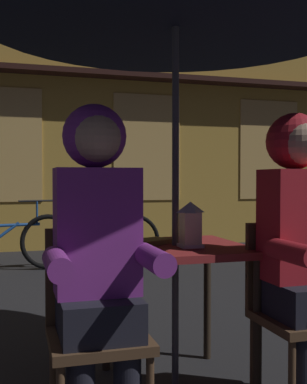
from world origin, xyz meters
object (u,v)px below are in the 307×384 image
(book, at_px, (152,241))
(bicycle_second, at_px, (4,242))
(lantern, at_px, (190,223))
(bicycle_third, at_px, (91,240))
(person_right_hooded, at_px, (303,230))
(cafe_table, at_px, (175,265))
(chair_right, at_px, (295,304))
(person_left_hooded, at_px, (98,237))
(chair_left, at_px, (96,320))

(book, bearing_deg, bicycle_second, 76.55)
(lantern, height_order, bicycle_third, lantern)
(bicycle_third, bearing_deg, person_right_hooded, -84.16)
(cafe_table, distance_m, lantern, 0.25)
(bicycle_second, distance_m, book, 3.53)
(person_right_hooded, bearing_deg, bicycle_third, 95.84)
(lantern, relative_size, book, 1.16)
(cafe_table, height_order, chair_right, chair_right)
(chair_right, bearing_deg, person_right_hooded, -90.00)
(person_left_hooded, bearing_deg, bicycle_third, 81.64)
(bicycle_second, distance_m, bicycle_third, 1.02)
(chair_right, relative_size, book, 4.35)
(bicycle_third, height_order, book, bicycle_third)
(chair_right, relative_size, person_left_hooded, 0.62)
(lantern, relative_size, chair_left, 0.27)
(chair_right, distance_m, bicycle_third, 3.82)
(person_right_hooded, bearing_deg, lantern, 142.36)
(person_right_hooded, xyz_separation_m, book, (-0.58, 0.52, -0.09))
(person_right_hooded, distance_m, book, 0.78)
(bicycle_third, relative_size, book, 8.34)
(cafe_table, distance_m, book, 0.18)
(chair_left, xyz_separation_m, person_left_hooded, (-0.00, -0.06, 0.36))
(lantern, xyz_separation_m, chair_right, (0.43, -0.28, -0.37))
(bicycle_third, bearing_deg, chair_left, -98.48)
(lantern, relative_size, bicycle_second, 0.14)
(cafe_table, bearing_deg, person_left_hooded, -138.43)
(person_right_hooded, bearing_deg, book, 138.27)
(chair_left, bearing_deg, cafe_table, 37.55)
(chair_left, distance_m, person_left_hooded, 0.36)
(cafe_table, height_order, bicycle_second, bicycle_second)
(bicycle_second, height_order, bicycle_third, same)
(cafe_table, distance_m, chair_left, 0.62)
(person_right_hooded, bearing_deg, bicycle_second, 109.71)
(bicycle_second, bearing_deg, cafe_table, -75.17)
(lantern, xyz_separation_m, person_right_hooded, (0.43, -0.33, -0.01))
(chair_left, xyz_separation_m, bicycle_third, (0.57, 3.80, -0.14))
(chair_left, xyz_separation_m, chair_right, (0.96, 0.00, 0.00))
(chair_left, relative_size, book, 4.35)
(book, bearing_deg, lantern, -78.18)
(person_left_hooded, height_order, bicycle_third, person_left_hooded)
(chair_left, height_order, bicycle_second, chair_left)
(lantern, bearing_deg, person_right_hooded, -37.64)
(lantern, height_order, chair_right, lantern)
(chair_left, relative_size, person_left_hooded, 0.62)
(cafe_table, height_order, lantern, lantern)
(person_left_hooded, bearing_deg, chair_right, 3.39)
(lantern, relative_size, chair_right, 0.27)
(bicycle_second, bearing_deg, chair_right, -70.02)
(cafe_table, height_order, book, book)
(lantern, bearing_deg, bicycle_second, 105.19)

